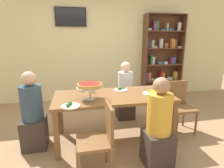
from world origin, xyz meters
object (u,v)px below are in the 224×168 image
at_px(diner_head_west, 33,116).
at_px(salad_plate_near_diner, 150,93).
at_px(salad_plate_spare, 70,106).
at_px(cutlery_fork_near, 151,87).
at_px(water_glass_clear_far, 161,89).
at_px(cutlery_knife_near, 60,92).
at_px(television, 71,17).
at_px(water_glass_clear_near, 91,88).
at_px(dining_table, 113,100).
at_px(water_glass_clear_spare, 80,88).
at_px(chair_near_left, 100,137).
at_px(deep_dish_pizza_stand, 90,86).
at_px(bookshelf, 162,56).
at_px(salad_plate_far_diner, 121,89).
at_px(diner_near_right, 158,129).
at_px(diner_far_right, 125,95).
at_px(beer_glass_amber_tall, 151,95).
at_px(chair_head_east, 180,104).
at_px(cutlery_fork_far, 138,87).

xyz_separation_m(diner_head_west, salad_plate_near_diner, (1.77, -0.07, 0.27)).
relative_size(salad_plate_spare, cutlery_fork_near, 1.31).
bearing_deg(water_glass_clear_far, cutlery_knife_near, 167.64).
height_order(television, salad_plate_spare, television).
xyz_separation_m(television, water_glass_clear_near, (0.28, -1.87, -1.29)).
bearing_deg(television, cutlery_fork_near, -52.65).
relative_size(dining_table, water_glass_clear_near, 14.99).
xyz_separation_m(dining_table, water_glass_clear_spare, (-0.50, 0.33, 0.14)).
distance_m(diner_head_west, chair_near_left, 1.14).
xyz_separation_m(chair_near_left, water_glass_clear_spare, (-0.18, 1.07, 0.31)).
distance_m(deep_dish_pizza_stand, water_glass_clear_spare, 0.50).
xyz_separation_m(bookshelf, salad_plate_far_diner, (-1.62, -1.78, -0.38)).
bearing_deg(diner_near_right, cutlery_knife_near, 49.30).
xyz_separation_m(water_glass_clear_spare, cutlery_fork_near, (1.27, -0.01, -0.05)).
distance_m(diner_far_right, water_glass_clear_far, 0.90).
xyz_separation_m(beer_glass_amber_tall, cutlery_fork_near, (0.30, 0.65, -0.07)).
relative_size(chair_head_east, water_glass_clear_far, 7.77).
relative_size(diner_far_right, chair_head_east, 1.32).
height_order(dining_table, chair_near_left, chair_near_left).
bearing_deg(beer_glass_amber_tall, salad_plate_near_diner, 66.44).
relative_size(salad_plate_spare, cutlery_fork_far, 1.31).
relative_size(diner_head_west, cutlery_fork_far, 6.39).
bearing_deg(cutlery_fork_near, diner_head_west, 26.53).
bearing_deg(diner_head_west, television, 74.20).
height_order(chair_head_east, beer_glass_amber_tall, beer_glass_amber_tall).
xyz_separation_m(dining_table, bookshelf, (1.80, 2.01, 0.48)).
height_order(beer_glass_amber_tall, cutlery_fork_far, beer_glass_amber_tall).
relative_size(diner_far_right, cutlery_fork_near, 6.39).
bearing_deg(cutlery_knife_near, water_glass_clear_far, 174.04).
height_order(diner_far_right, cutlery_knife_near, diner_far_right).
distance_m(salad_plate_spare, water_glass_clear_far, 1.47).
relative_size(chair_near_left, water_glass_clear_spare, 7.89).
relative_size(salad_plate_far_diner, cutlery_fork_near, 1.27).
bearing_deg(chair_head_east, cutlery_knife_near, -8.15).
bearing_deg(dining_table, chair_near_left, -113.33).
distance_m(salad_plate_far_diner, salad_plate_spare, 1.02).
bearing_deg(diner_far_right, diner_near_right, 0.37).
xyz_separation_m(diner_near_right, diner_head_west, (-1.60, 0.73, 0.00)).
height_order(diner_near_right, deep_dish_pizza_stand, diner_near_right).
bearing_deg(deep_dish_pizza_stand, water_glass_clear_far, 5.90).
bearing_deg(chair_head_east, cutlery_fork_near, -32.78).
bearing_deg(chair_head_east, salad_plate_spare, 13.08).
bearing_deg(bookshelf, cutlery_fork_far, -127.36).
xyz_separation_m(diner_head_west, chair_head_east, (2.38, 0.05, -0.01)).
height_order(diner_head_west, water_glass_clear_near, diner_head_west).
xyz_separation_m(chair_head_east, beer_glass_amber_tall, (-0.72, -0.38, 0.33)).
xyz_separation_m(diner_near_right, chair_head_east, (0.77, 0.78, -0.01)).
bearing_deg(chair_near_left, water_glass_clear_near, -0.15).
bearing_deg(beer_glass_amber_tall, television, 113.53).
height_order(deep_dish_pizza_stand, cutlery_knife_near, deep_dish_pizza_stand).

